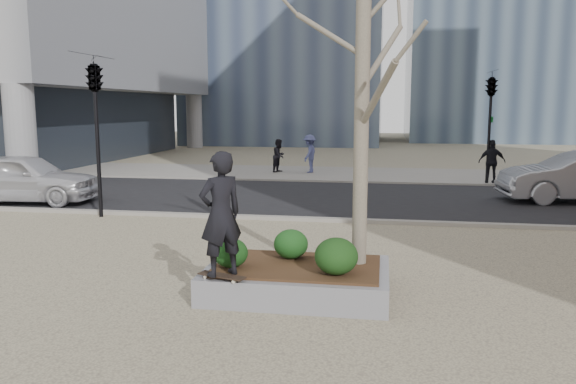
% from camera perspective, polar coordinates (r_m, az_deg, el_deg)
% --- Properties ---
extents(ground, '(120.00, 120.00, 0.00)m').
position_cam_1_polar(ground, '(9.73, -4.97, -9.87)').
color(ground, tan).
rests_on(ground, ground).
extents(street, '(60.00, 8.00, 0.02)m').
position_cam_1_polar(street, '(19.31, 2.54, -0.54)').
color(street, black).
rests_on(street, ground).
extents(far_sidewalk, '(60.00, 6.00, 0.02)m').
position_cam_1_polar(far_sidewalk, '(26.21, 4.46, 1.87)').
color(far_sidewalk, gray).
rests_on(far_sidewalk, ground).
extents(planter, '(3.00, 2.00, 0.45)m').
position_cam_1_polar(planter, '(9.46, 0.95, -8.93)').
color(planter, gray).
rests_on(planter, ground).
extents(planter_mulch, '(2.70, 1.70, 0.04)m').
position_cam_1_polar(planter_mulch, '(9.39, 0.96, -7.51)').
color(planter_mulch, '#382314').
rests_on(planter_mulch, planter).
extents(sycamore_tree, '(2.80, 2.80, 6.60)m').
position_cam_1_polar(sycamore_tree, '(9.25, 7.59, 12.95)').
color(sycamore_tree, gray).
rests_on(sycamore_tree, planter_mulch).
extents(shrub_left, '(0.57, 0.57, 0.48)m').
position_cam_1_polar(shrub_left, '(9.23, -5.85, -6.17)').
color(shrub_left, '#153B13').
rests_on(shrub_left, planter_mulch).
extents(shrub_middle, '(0.59, 0.59, 0.51)m').
position_cam_1_polar(shrub_middle, '(9.71, 0.30, -5.30)').
color(shrub_middle, '#143F15').
rests_on(shrub_middle, planter_mulch).
extents(shrub_right, '(0.68, 0.68, 0.58)m').
position_cam_1_polar(shrub_right, '(8.82, 4.93, -6.51)').
color(shrub_right, '#123711').
rests_on(shrub_right, planter_mulch).
extents(skateboard, '(0.80, 0.43, 0.08)m').
position_cam_1_polar(skateboard, '(8.78, -6.74, -8.60)').
color(skateboard, black).
rests_on(skateboard, planter).
extents(skateboarder, '(0.82, 0.81, 1.91)m').
position_cam_1_polar(skateboarder, '(8.54, -6.85, -2.23)').
color(skateboarder, black).
rests_on(skateboarder, skateboard).
extents(police_car, '(4.86, 2.30, 1.61)m').
position_cam_1_polar(police_car, '(19.97, -25.29, 1.30)').
color(police_car, silver).
rests_on(police_car, street).
extents(pedestrian_a, '(0.82, 0.92, 1.56)m').
position_cam_1_polar(pedestrian_a, '(26.64, -0.91, 3.72)').
color(pedestrian_a, black).
rests_on(pedestrian_a, far_sidewalk).
extents(pedestrian_b, '(0.84, 1.24, 1.78)m').
position_cam_1_polar(pedestrian_b, '(26.43, 2.21, 3.91)').
color(pedestrian_b, '#444B7B').
rests_on(pedestrian_b, far_sidewalk).
extents(pedestrian_c, '(1.05, 0.47, 1.76)m').
position_cam_1_polar(pedestrian_c, '(24.05, 20.01, 2.91)').
color(pedestrian_c, black).
rests_on(pedestrian_c, far_sidewalk).
extents(traffic_light_near, '(0.60, 2.48, 4.50)m').
position_cam_1_polar(traffic_light_near, '(16.53, -18.81, 5.28)').
color(traffic_light_near, black).
rests_on(traffic_light_near, ground).
extents(traffic_light_far, '(0.60, 2.48, 4.50)m').
position_cam_1_polar(traffic_light_far, '(23.89, 19.78, 6.12)').
color(traffic_light_far, black).
rests_on(traffic_light_far, ground).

